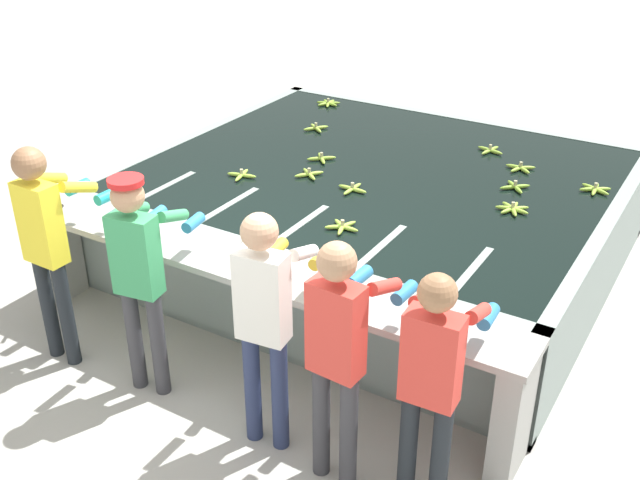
# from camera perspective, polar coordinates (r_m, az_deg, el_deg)

# --- Properties ---
(ground_plane) EXTENTS (80.00, 80.00, 0.00)m
(ground_plane) POSITION_cam_1_polar(r_m,az_deg,el_deg) (5.71, -6.76, -10.85)
(ground_plane) COLOR #A3A099
(ground_plane) RESTS_ON ground
(wash_tank) EXTENTS (4.25, 3.73, 0.92)m
(wash_tank) POSITION_cam_1_polar(r_m,az_deg,el_deg) (7.12, 4.27, 1.90)
(wash_tank) COLOR gray
(wash_tank) RESTS_ON ground
(work_ledge) EXTENTS (4.25, 0.45, 0.92)m
(work_ledge) POSITION_cam_1_polar(r_m,az_deg,el_deg) (5.49, -5.70, -4.33)
(work_ledge) COLOR #9E9E99
(work_ledge) RESTS_ON ground
(worker_0) EXTENTS (0.41, 0.72, 1.75)m
(worker_0) POSITION_cam_1_polar(r_m,az_deg,el_deg) (5.75, -20.11, 0.31)
(worker_0) COLOR #1E2328
(worker_0) RESTS_ON ground
(worker_1) EXTENTS (0.48, 0.74, 1.68)m
(worker_1) POSITION_cam_1_polar(r_m,az_deg,el_deg) (5.24, -13.58, -1.90)
(worker_1) COLOR #38383D
(worker_1) RESTS_ON ground
(worker_2) EXTENTS (0.46, 0.73, 1.69)m
(worker_2) POSITION_cam_1_polar(r_m,az_deg,el_deg) (4.63, -4.19, -5.37)
(worker_2) COLOR navy
(worker_2) RESTS_ON ground
(worker_3) EXTENTS (0.43, 0.72, 1.68)m
(worker_3) POSITION_cam_1_polar(r_m,az_deg,el_deg) (4.35, 1.46, -7.89)
(worker_3) COLOR #38383D
(worker_3) RESTS_ON ground
(worker_4) EXTENTS (0.43, 0.72, 1.60)m
(worker_4) POSITION_cam_1_polar(r_m,az_deg,el_deg) (4.26, 8.58, -9.97)
(worker_4) COLOR #1E2328
(worker_4) RESTS_ON ground
(banana_bunch_floating_0) EXTENTS (0.28, 0.28, 0.08)m
(banana_bunch_floating_0) POSITION_cam_1_polar(r_m,az_deg,el_deg) (7.52, 12.83, 6.69)
(banana_bunch_floating_0) COLOR #93BC3D
(banana_bunch_floating_0) RESTS_ON wash_tank
(banana_bunch_floating_1) EXTENTS (0.26, 0.28, 0.08)m
(banana_bunch_floating_1) POSITION_cam_1_polar(r_m,az_deg,el_deg) (5.81, 1.72, 1.02)
(banana_bunch_floating_1) COLOR #9EC642
(banana_bunch_floating_1) RESTS_ON wash_tank
(banana_bunch_floating_2) EXTENTS (0.24, 0.24, 0.08)m
(banana_bunch_floating_2) POSITION_cam_1_polar(r_m,az_deg,el_deg) (6.77, -0.83, 5.05)
(banana_bunch_floating_2) COLOR #9EC642
(banana_bunch_floating_2) RESTS_ON wash_tank
(banana_bunch_floating_3) EXTENTS (0.27, 0.28, 0.08)m
(banana_bunch_floating_3) POSITION_cam_1_polar(r_m,az_deg,el_deg) (7.16, 15.03, 5.34)
(banana_bunch_floating_3) COLOR #93BC3D
(banana_bunch_floating_3) RESTS_ON wash_tank
(banana_bunch_floating_4) EXTENTS (0.23, 0.23, 0.08)m
(banana_bunch_floating_4) POSITION_cam_1_polar(r_m,az_deg,el_deg) (6.73, 14.63, 3.95)
(banana_bunch_floating_4) COLOR #7FAD33
(banana_bunch_floating_4) RESTS_ON wash_tank
(banana_bunch_floating_5) EXTENTS (0.28, 0.28, 0.08)m
(banana_bunch_floating_5) POSITION_cam_1_polar(r_m,az_deg,el_deg) (6.79, -5.99, 4.95)
(banana_bunch_floating_5) COLOR #9EC642
(banana_bunch_floating_5) RESTS_ON wash_tank
(banana_bunch_floating_6) EXTENTS (0.25, 0.25, 0.08)m
(banana_bunch_floating_6) POSITION_cam_1_polar(r_m,az_deg,el_deg) (7.95, -0.32, 8.53)
(banana_bunch_floating_6) COLOR #9EC642
(banana_bunch_floating_6) RESTS_ON wash_tank
(banana_bunch_floating_7) EXTENTS (0.28, 0.28, 0.08)m
(banana_bunch_floating_7) POSITION_cam_1_polar(r_m,az_deg,el_deg) (6.30, 14.47, 2.33)
(banana_bunch_floating_7) COLOR #93BC3D
(banana_bunch_floating_7) RESTS_ON wash_tank
(banana_bunch_floating_8) EXTENTS (0.27, 0.28, 0.08)m
(banana_bunch_floating_8) POSITION_cam_1_polar(r_m,az_deg,el_deg) (6.89, 20.23, 3.66)
(banana_bunch_floating_8) COLOR #93BC3D
(banana_bunch_floating_8) RESTS_ON wash_tank
(banana_bunch_floating_9) EXTENTS (0.28, 0.27, 0.08)m
(banana_bunch_floating_9) POSITION_cam_1_polar(r_m,az_deg,el_deg) (8.78, 0.62, 10.38)
(banana_bunch_floating_9) COLOR #8CB738
(banana_bunch_floating_9) RESTS_ON wash_tank
(banana_bunch_floating_10) EXTENTS (0.28, 0.28, 0.08)m
(banana_bunch_floating_10) POSITION_cam_1_polar(r_m,az_deg,el_deg) (6.48, 2.48, 3.92)
(banana_bunch_floating_10) COLOR #9EC642
(banana_bunch_floating_10) RESTS_ON wash_tank
(banana_bunch_floating_11) EXTENTS (0.23, 0.23, 0.08)m
(banana_bunch_floating_11) POSITION_cam_1_polar(r_m,az_deg,el_deg) (7.14, 0.12, 6.25)
(banana_bunch_floating_11) COLOR #93BC3D
(banana_bunch_floating_11) RESTS_ON wash_tank
(knife_0) EXTENTS (0.21, 0.31, 0.02)m
(knife_0) POSITION_cam_1_polar(r_m,az_deg,el_deg) (6.43, -19.37, 2.06)
(knife_0) COLOR silver
(knife_0) RESTS_ON work_ledge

